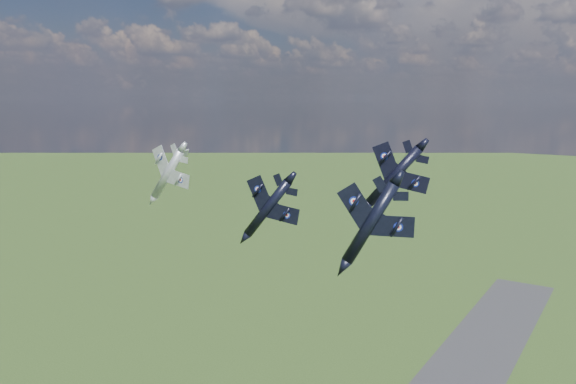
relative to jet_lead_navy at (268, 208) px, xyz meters
The scene contains 4 objects.
jet_lead_navy is the anchor object (origin of this frame).
jet_right_navy 28.58m from the jet_lead_navy, 32.10° to the right, with size 9.92×13.84×2.86m, color black, non-canonical shape.
jet_high_navy 20.33m from the jet_lead_navy, 36.26° to the left, with size 11.37×15.85×3.28m, color black, non-canonical shape.
jet_left_silver 26.35m from the jet_lead_navy, 169.81° to the left, with size 11.30×15.76×3.26m, color #A5A9AF, non-canonical shape.
Camera 1 is at (46.90, -55.65, 96.14)m, focal length 35.00 mm.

